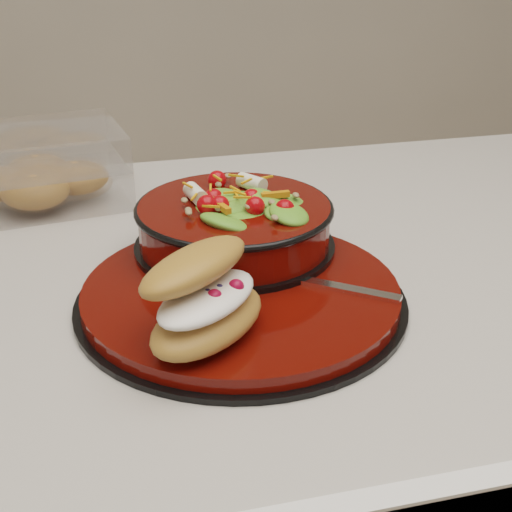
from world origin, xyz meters
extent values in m
cube|color=beige|center=(0.00, 0.00, 0.88)|extent=(1.24, 0.74, 0.04)
cylinder|color=black|center=(-0.26, -0.09, 0.90)|extent=(0.32, 0.32, 0.01)
cylinder|color=#4D0702|center=(-0.26, -0.09, 0.91)|extent=(0.31, 0.31, 0.01)
torus|color=black|center=(-0.25, -0.10, 0.92)|extent=(0.17, 0.17, 0.01)
cylinder|color=black|center=(-0.25, 0.00, 0.92)|extent=(0.21, 0.21, 0.01)
cylinder|color=#4D0702|center=(-0.25, 0.00, 0.95)|extent=(0.20, 0.20, 0.04)
torus|color=black|center=(-0.25, 0.00, 0.97)|extent=(0.21, 0.21, 0.01)
ellipsoid|color=#478324|center=(-0.25, 0.00, 0.96)|extent=(0.17, 0.17, 0.07)
sphere|color=red|center=(-0.21, 0.00, 1.00)|extent=(0.02, 0.02, 0.02)
sphere|color=red|center=(-0.22, 0.03, 1.00)|extent=(0.02, 0.02, 0.02)
sphere|color=red|center=(-0.26, 0.04, 1.00)|extent=(0.02, 0.02, 0.02)
sphere|color=red|center=(-0.29, 0.02, 1.00)|extent=(0.02, 0.02, 0.02)
sphere|color=red|center=(-0.29, -0.02, 1.00)|extent=(0.02, 0.02, 0.02)
sphere|color=red|center=(-0.26, -0.04, 1.00)|extent=(0.02, 0.02, 0.02)
sphere|color=red|center=(-0.22, -0.03, 1.00)|extent=(0.02, 0.02, 0.02)
cylinder|color=silver|center=(-0.22, 0.04, 1.00)|extent=(0.03, 0.04, 0.02)
cylinder|color=silver|center=(-0.29, 0.02, 1.00)|extent=(0.04, 0.03, 0.02)
cube|color=orange|center=(-0.27, -0.03, 1.00)|extent=(0.03, 0.03, 0.01)
cube|color=orange|center=(-0.21, -0.01, 1.00)|extent=(0.03, 0.02, 0.01)
ellipsoid|color=#B87438|center=(-0.31, -0.17, 0.94)|extent=(0.14, 0.14, 0.03)
ellipsoid|color=white|center=(-0.31, -0.17, 0.96)|extent=(0.12, 0.12, 0.02)
ellipsoid|color=#B87438|center=(-0.31, -0.15, 0.98)|extent=(0.13, 0.13, 0.03)
sphere|color=#AC0C26|center=(-0.33, -0.17, 0.97)|extent=(0.01, 0.01, 0.01)
sphere|color=#AC0C26|center=(-0.30, -0.18, 0.97)|extent=(0.01, 0.01, 0.01)
sphere|color=#AC0C26|center=(-0.28, -0.17, 0.97)|extent=(0.01, 0.01, 0.01)
sphere|color=#191947|center=(-0.32, -0.17, 0.97)|extent=(0.01, 0.01, 0.01)
sphere|color=#191947|center=(-0.30, -0.17, 0.97)|extent=(0.01, 0.01, 0.01)
sphere|color=#191947|center=(-0.31, -0.18, 0.97)|extent=(0.01, 0.01, 0.01)
cube|color=silver|center=(-0.18, -0.11, 0.92)|extent=(0.11, 0.09, 0.00)
cube|color=silver|center=(-0.24, -0.06, 0.92)|extent=(0.05, 0.04, 0.00)
cube|color=white|center=(-0.46, 0.24, 0.93)|extent=(0.24, 0.19, 0.05)
cube|color=white|center=(-0.46, 0.24, 0.97)|extent=(0.24, 0.19, 0.04)
ellipsoid|color=#B87438|center=(-0.41, 0.24, 0.93)|extent=(0.08, 0.07, 0.04)
ellipsoid|color=#B87438|center=(-0.46, 0.28, 0.93)|extent=(0.08, 0.07, 0.04)
ellipsoid|color=#B87438|center=(-0.46, 0.20, 0.93)|extent=(0.08, 0.07, 0.04)
camera|label=1|loc=(-0.39, -0.68, 1.25)|focal=50.00mm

